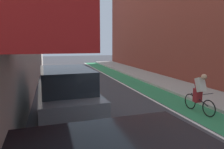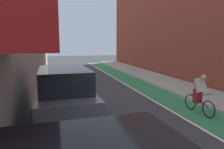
{
  "view_description": "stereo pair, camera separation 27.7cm",
  "coord_description": "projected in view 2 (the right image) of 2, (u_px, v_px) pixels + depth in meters",
  "views": [
    {
      "loc": [
        -2.99,
        2.45,
        2.78
      ],
      "look_at": [
        -0.19,
        11.74,
        1.34
      ],
      "focal_mm": 33.44,
      "sensor_mm": 36.0,
      "label": 1
    },
    {
      "loc": [
        -2.72,
        2.37,
        2.78
      ],
      "look_at": [
        -0.19,
        11.74,
        1.34
      ],
      "focal_mm": 33.44,
      "sensor_mm": 36.0,
      "label": 2
    }
  ],
  "objects": [
    {
      "name": "lane_divider_stripe",
      "position": [
        127.0,
        86.0,
        13.95
      ],
      "size": [
        0.12,
        34.62,
        0.0
      ],
      "primitive_type": "cube",
      "color": "white",
      "rests_on": "ground"
    },
    {
      "name": "ground_plane",
      "position": [
        108.0,
        94.0,
        11.56
      ],
      "size": [
        76.17,
        76.17,
        0.0
      ],
      "primitive_type": "plane",
      "color": "#38383D"
    },
    {
      "name": "bike_lane_paint",
      "position": [
        140.0,
        85.0,
        14.18
      ],
      "size": [
        1.6,
        34.62,
        0.0
      ],
      "primitive_type": "cube",
      "color": "#2D8451",
      "rests_on": "ground"
    },
    {
      "name": "cyclist_mid",
      "position": [
        199.0,
        93.0,
        8.28
      ],
      "size": [
        0.48,
        1.71,
        1.61
      ],
      "color": "black",
      "rests_on": "ground"
    },
    {
      "name": "sidewalk_right",
      "position": [
        168.0,
        82.0,
        14.71
      ],
      "size": [
        2.59,
        34.62,
        0.14
      ],
      "primitive_type": "cube",
      "color": "#A8A59E",
      "rests_on": "ground"
    },
    {
      "name": "parked_suv_gray",
      "position": [
        64.0,
        96.0,
        7.08
      ],
      "size": [
        1.97,
        4.35,
        1.98
      ],
      "color": "#595B60",
      "rests_on": "ground"
    }
  ]
}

